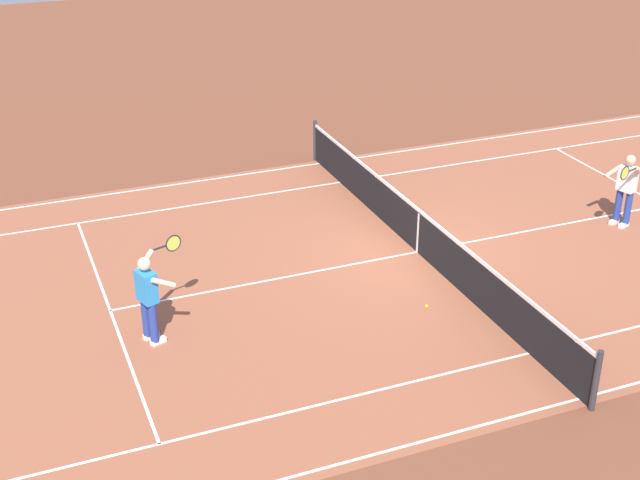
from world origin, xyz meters
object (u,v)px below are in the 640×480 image
(tennis_player_far, at_px, (626,187))
(tennis_ball, at_px, (427,306))
(tennis_player_near, at_px, (149,294))
(tennis_net, at_px, (418,231))

(tennis_player_far, relative_size, tennis_ball, 25.71)
(tennis_player_near, xyz_separation_m, tennis_ball, (-4.97, 0.79, -0.90))
(tennis_player_near, relative_size, tennis_player_far, 1.00)
(tennis_net, height_order, tennis_ball, tennis_net)
(tennis_player_far, distance_m, tennis_ball, 6.00)
(tennis_net, relative_size, tennis_ball, 177.27)
(tennis_player_near, bearing_deg, tennis_player_far, -175.66)
(tennis_player_far, height_order, tennis_ball, tennis_player_far)
(tennis_net, relative_size, tennis_player_near, 6.89)
(tennis_player_far, bearing_deg, tennis_net, -5.92)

